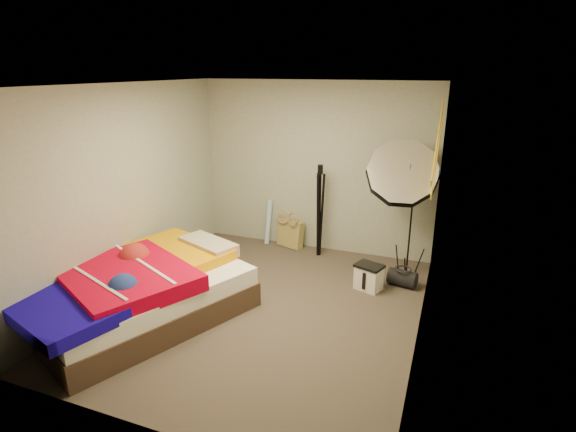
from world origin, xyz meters
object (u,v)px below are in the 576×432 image
at_px(bed, 140,290).
at_px(camera_case, 369,278).
at_px(duffel_bag, 402,278).
at_px(camera_tripod, 319,205).
at_px(tote_bag, 291,234).
at_px(photo_umbrella, 402,175).
at_px(wrapping_roll, 268,222).

bearing_deg(bed, camera_case, 34.56).
distance_m(duffel_bag, bed, 3.19).
bearing_deg(camera_case, camera_tripod, 156.89).
height_order(tote_bag, camera_case, tote_bag).
relative_size(tote_bag, camera_case, 1.39).
distance_m(tote_bag, camera_tripod, 0.78).
xyz_separation_m(duffel_bag, bed, (-2.63, -1.79, 0.22)).
bearing_deg(camera_tripod, bed, -119.50).
distance_m(photo_umbrella, camera_tripod, 1.33).
xyz_separation_m(camera_case, camera_tripod, (-0.91, 0.82, 0.63)).
relative_size(tote_bag, wrapping_roll, 0.61).
distance_m(camera_case, photo_umbrella, 1.37).
xyz_separation_m(wrapping_roll, camera_tripod, (0.88, -0.18, 0.43)).
bearing_deg(photo_umbrella, camera_case, -114.21).
height_order(duffel_bag, photo_umbrella, photo_umbrella).
relative_size(tote_bag, bed, 0.16).
bearing_deg(tote_bag, photo_umbrella, 5.08).
relative_size(wrapping_roll, bed, 0.26).
height_order(camera_case, duffel_bag, camera_case).
bearing_deg(duffel_bag, tote_bag, 168.81).
height_order(camera_case, photo_umbrella, photo_umbrella).
distance_m(tote_bag, wrapping_roll, 0.40).
xyz_separation_m(camera_case, bed, (-2.24, -1.55, 0.17)).
height_order(camera_case, bed, bed).
xyz_separation_m(bed, photo_umbrella, (2.49, 2.10, 1.06)).
xyz_separation_m(camera_case, photo_umbrella, (0.25, 0.55, 1.23)).
bearing_deg(tote_bag, camera_case, -15.25).
relative_size(duffel_bag, camera_tripod, 0.26).
bearing_deg(photo_umbrella, tote_bag, 165.41).
relative_size(wrapping_roll, camera_case, 2.27).
bearing_deg(camera_tripod, duffel_bag, -23.95).
xyz_separation_m(camera_case, duffel_bag, (0.39, 0.24, -0.05)).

